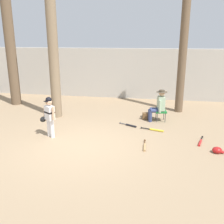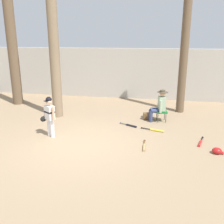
# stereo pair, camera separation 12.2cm
# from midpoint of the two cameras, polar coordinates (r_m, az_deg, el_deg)

# --- Properties ---
(ground_plane) EXTENTS (60.00, 60.00, 0.00)m
(ground_plane) POSITION_cam_midpoint_polar(r_m,az_deg,el_deg) (7.63, -7.48, -7.49)
(ground_plane) COLOR #937A5B
(concrete_back_wall) EXTENTS (18.00, 0.36, 2.52)m
(concrete_back_wall) POSITION_cam_midpoint_polar(r_m,az_deg,el_deg) (13.35, 0.69, 8.66)
(concrete_back_wall) COLOR #ADA89E
(concrete_back_wall) RESTS_ON ground
(tree_near_player) EXTENTS (0.62, 0.62, 6.54)m
(tree_near_player) POSITION_cam_midpoint_polar(r_m,az_deg,el_deg) (10.07, -13.48, 15.24)
(tree_near_player) COLOR #7F6B51
(tree_near_player) RESTS_ON ground
(tree_behind_spectator) EXTENTS (0.53, 0.53, 5.36)m
(tree_behind_spectator) POSITION_cam_midpoint_polar(r_m,az_deg,el_deg) (10.90, 15.18, 12.32)
(tree_behind_spectator) COLOR brown
(tree_behind_spectator) RESTS_ON ground
(young_ballplayer) EXTENTS (0.60, 0.38, 1.31)m
(young_ballplayer) POSITION_cam_midpoint_polar(r_m,az_deg,el_deg) (8.24, -14.27, -0.53)
(young_ballplayer) COLOR white
(young_ballplayer) RESTS_ON ground
(folding_stool) EXTENTS (0.46, 0.46, 0.41)m
(folding_stool) POSITION_cam_midpoint_polar(r_m,az_deg,el_deg) (9.77, 10.47, 0.06)
(folding_stool) COLOR #196B2D
(folding_stool) RESTS_ON ground
(seated_spectator) EXTENTS (0.68, 0.54, 1.20)m
(seated_spectator) POSITION_cam_midpoint_polar(r_m,az_deg,el_deg) (9.68, 9.98, 1.62)
(seated_spectator) COLOR navy
(seated_spectator) RESTS_ON ground
(handbag_beside_stool) EXTENTS (0.37, 0.26, 0.26)m
(handbag_beside_stool) POSITION_cam_midpoint_polar(r_m,az_deg,el_deg) (9.96, 7.49, -0.89)
(handbag_beside_stool) COLOR brown
(handbag_beside_stool) RESTS_ON ground
(tree_far_left) EXTENTS (0.76, 0.76, 5.39)m
(tree_far_left) POSITION_cam_midpoint_polar(r_m,az_deg,el_deg) (12.66, -21.82, 11.80)
(tree_far_left) COLOR brown
(tree_far_left) RESTS_ON ground
(bat_black_composite) EXTENTS (0.66, 0.39, 0.07)m
(bat_black_composite) POSITION_cam_midpoint_polar(r_m,az_deg,el_deg) (9.17, 3.62, -2.97)
(bat_black_composite) COLOR black
(bat_black_composite) RESTS_ON ground
(bat_wood_tan) EXTENTS (0.09, 0.75, 0.07)m
(bat_wood_tan) POSITION_cam_midpoint_polar(r_m,az_deg,el_deg) (7.50, 6.81, -7.64)
(bat_wood_tan) COLOR tan
(bat_wood_tan) RESTS_ON ground
(bat_yellow_trainer) EXTENTS (0.79, 0.29, 0.07)m
(bat_yellow_trainer) POSITION_cam_midpoint_polar(r_m,az_deg,el_deg) (8.82, 9.14, -3.95)
(bat_yellow_trainer) COLOR yellow
(bat_yellow_trainer) RESTS_ON ground
(bat_red_barrel) EXTENTS (0.26, 0.74, 0.07)m
(bat_red_barrel) POSITION_cam_midpoint_polar(r_m,az_deg,el_deg) (8.17, 18.71, -6.38)
(bat_red_barrel) COLOR red
(bat_red_barrel) RESTS_ON ground
(batting_helmet_red) EXTENTS (0.31, 0.24, 0.18)m
(batting_helmet_red) POSITION_cam_midpoint_polar(r_m,az_deg,el_deg) (7.66, 22.00, -7.92)
(batting_helmet_red) COLOR #A81919
(batting_helmet_red) RESTS_ON ground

